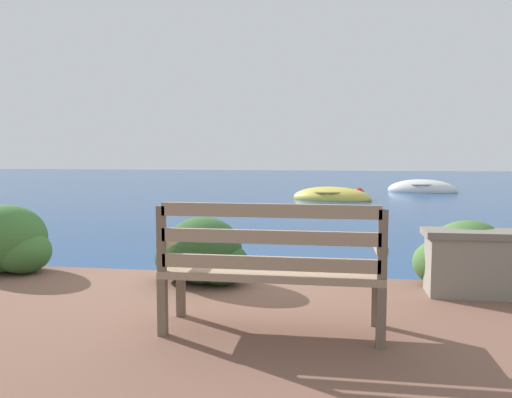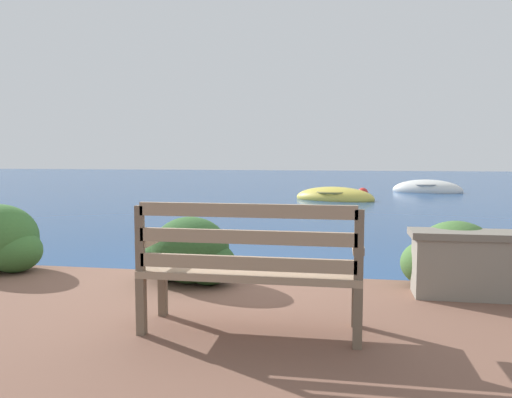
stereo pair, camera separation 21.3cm
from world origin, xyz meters
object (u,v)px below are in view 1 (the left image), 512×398
Objects in this scene: rowboat_nearest at (332,198)px; rowboat_mid at (422,190)px; park_bench at (271,265)px; mooring_buoy at (359,193)px.

rowboat_mid is at bearing -113.08° from rowboat_nearest.
park_bench reaches higher than mooring_buoy.
mooring_buoy is (-2.50, -1.68, -0.01)m from rowboat_mid.
mooring_buoy is at bearing -95.19° from rowboat_nearest.
park_bench is at bearing 107.22° from rowboat_nearest.
rowboat_nearest is at bearing 92.39° from park_bench.
rowboat_mid is 3.01m from mooring_buoy.
rowboat_mid reaches higher than mooring_buoy.
rowboat_mid is 6.71× the size of mooring_buoy.
rowboat_nearest is (0.42, 12.83, -0.64)m from park_bench.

